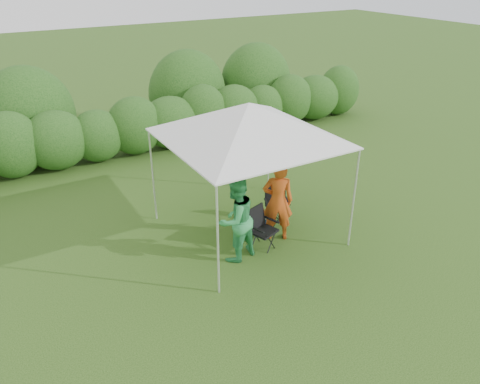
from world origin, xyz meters
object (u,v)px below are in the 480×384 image
man (278,201)px  canopy (249,121)px  woman (236,219)px  cooler (259,224)px  chair_left (261,225)px  chair_right (276,202)px

man → canopy: bearing=-23.6°
woman → cooler: size_ratio=3.47×
canopy → chair_left: bearing=-97.1°
cooler → man: bearing=-75.4°
canopy → chair_left: 2.07m
man → cooler: (-0.18, 0.39, -0.67)m
man → woman: size_ratio=1.00×
canopy → man: 1.73m
canopy → chair_left: canopy is taller
canopy → man: (0.39, -0.52, -1.60)m
chair_left → man: bearing=-6.6°
chair_right → woman: bearing=-129.6°
chair_right → woman: (-1.48, -0.79, 0.40)m
woman → canopy: bearing=-148.9°
chair_right → cooler: 0.65m
canopy → cooler: bearing=-31.8°
canopy → chair_left: (-0.08, -0.62, -1.98)m
cooler → chair_left: bearing=-130.5°
chair_right → chair_left: 1.09m
chair_right → cooler: (-0.56, -0.20, -0.28)m
chair_left → woman: bearing=170.7°
canopy → chair_right: 2.14m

